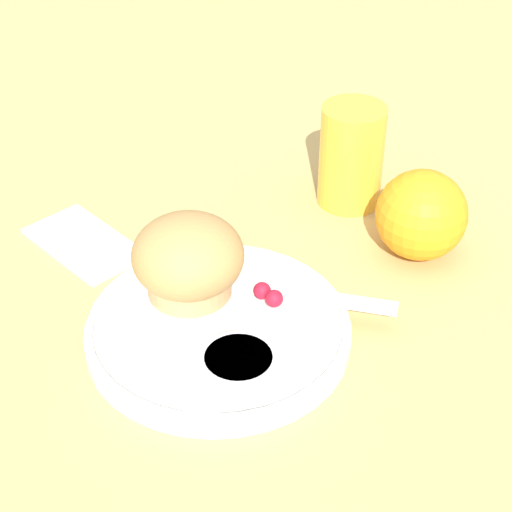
{
  "coord_description": "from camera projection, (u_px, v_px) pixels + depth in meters",
  "views": [
    {
      "loc": [
        0.4,
        -0.34,
        0.46
      ],
      "look_at": [
        0.01,
        0.04,
        0.06
      ],
      "focal_mm": 60.0,
      "sensor_mm": 36.0,
      "label": 1
    }
  ],
  "objects": [
    {
      "name": "ground_plane",
      "position": [
        216.0,
        327.0,
        0.7
      ],
      "size": [
        3.0,
        3.0,
        0.0
      ],
      "primitive_type": "plane",
      "color": "tan"
    },
    {
      "name": "plate",
      "position": [
        218.0,
        329.0,
        0.68
      ],
      "size": [
        0.21,
        0.21,
        0.02
      ],
      "color": "white",
      "rests_on": "ground_plane"
    },
    {
      "name": "muffin",
      "position": [
        184.0,
        262.0,
        0.68
      ],
      "size": [
        0.09,
        0.09,
        0.07
      ],
      "color": "tan",
      "rests_on": "plate"
    },
    {
      "name": "cream_ramekin",
      "position": [
        238.0,
        365.0,
        0.62
      ],
      "size": [
        0.06,
        0.06,
        0.02
      ],
      "color": "silver",
      "rests_on": "plate"
    },
    {
      "name": "berry_pair",
      "position": [
        268.0,
        295.0,
        0.69
      ],
      "size": [
        0.03,
        0.01,
        0.01
      ],
      "color": "maroon",
      "rests_on": "plate"
    },
    {
      "name": "butter_knife",
      "position": [
        283.0,
        292.0,
        0.7
      ],
      "size": [
        0.17,
        0.11,
        0.0
      ],
      "rotation": [
        0.0,
        0.0,
        0.56
      ],
      "color": "silver",
      "rests_on": "plate"
    },
    {
      "name": "orange_fruit",
      "position": [
        421.0,
        215.0,
        0.76
      ],
      "size": [
        0.08,
        0.08,
        0.08
      ],
      "color": "orange",
      "rests_on": "ground_plane"
    },
    {
      "name": "juice_glass",
      "position": [
        351.0,
        156.0,
        0.82
      ],
      "size": [
        0.06,
        0.06,
        0.1
      ],
      "color": "gold",
      "rests_on": "ground_plane"
    },
    {
      "name": "folded_napkin",
      "position": [
        84.0,
        241.0,
        0.79
      ],
      "size": [
        0.12,
        0.06,
        0.01
      ],
      "color": "#B2BCCC",
      "rests_on": "ground_plane"
    }
  ]
}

